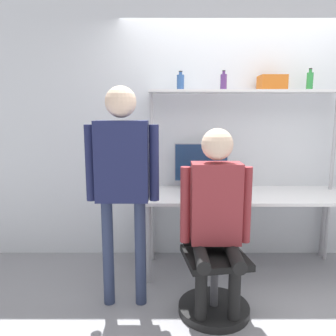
% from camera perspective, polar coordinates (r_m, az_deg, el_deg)
% --- Properties ---
extents(ground_plane, '(12.00, 12.00, 0.00)m').
position_cam_1_polar(ground_plane, '(3.26, 14.26, -19.35)').
color(ground_plane, gray).
extents(wall_back, '(8.00, 0.06, 2.70)m').
position_cam_1_polar(wall_back, '(3.60, 12.18, 6.03)').
color(wall_back, silver).
rests_on(wall_back, ground_plane).
extents(desk, '(1.99, 0.71, 0.78)m').
position_cam_1_polar(desk, '(3.33, 13.18, -5.59)').
color(desk, white).
rests_on(desk, ground_plane).
extents(shelf_unit, '(1.90, 0.31, 1.78)m').
position_cam_1_polar(shelf_unit, '(3.40, 13.00, 9.30)').
color(shelf_unit, white).
rests_on(shelf_unit, ground_plane).
extents(monitor, '(0.56, 0.20, 0.48)m').
position_cam_1_polar(monitor, '(3.39, 5.69, 0.61)').
color(monitor, '#B7B7BC').
rests_on(monitor, desk).
extents(laptop, '(0.35, 0.24, 0.24)m').
position_cam_1_polar(laptop, '(3.11, 7.31, -3.85)').
color(laptop, '#333338').
rests_on(laptop, desk).
extents(cell_phone, '(0.07, 0.15, 0.01)m').
position_cam_1_polar(cell_phone, '(3.10, 12.42, -5.20)').
color(cell_phone, '#264C8C').
rests_on(cell_phone, desk).
extents(office_chair, '(0.56, 0.56, 0.94)m').
position_cam_1_polar(office_chair, '(2.75, 7.76, -18.02)').
color(office_chair, black).
rests_on(office_chair, ground_plane).
extents(person_seated, '(0.54, 0.48, 1.45)m').
position_cam_1_polar(person_seated, '(2.49, 8.34, -6.79)').
color(person_seated, black).
rests_on(person_seated, ground_plane).
extents(person_standing, '(0.57, 0.24, 1.76)m').
position_cam_1_polar(person_standing, '(2.56, -8.06, -0.06)').
color(person_standing, '#2D3856').
rests_on(person_standing, ground_plane).
extents(bottle_green, '(0.06, 0.06, 0.21)m').
position_cam_1_polar(bottle_green, '(3.61, 23.37, 13.75)').
color(bottle_green, '#2D8C3F').
rests_on(bottle_green, shelf_unit).
extents(bottle_blue, '(0.07, 0.07, 0.18)m').
position_cam_1_polar(bottle_blue, '(3.33, 2.10, 14.72)').
color(bottle_blue, '#335999').
rests_on(bottle_blue, shelf_unit).
extents(bottle_purple, '(0.06, 0.06, 0.19)m').
position_cam_1_polar(bottle_purple, '(3.38, 9.56, 14.58)').
color(bottle_purple, '#593372').
rests_on(bottle_purple, shelf_unit).
extents(storage_box, '(0.25, 0.21, 0.14)m').
position_cam_1_polar(storage_box, '(3.49, 17.55, 13.96)').
color(storage_box, '#D1661E').
rests_on(storage_box, shelf_unit).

